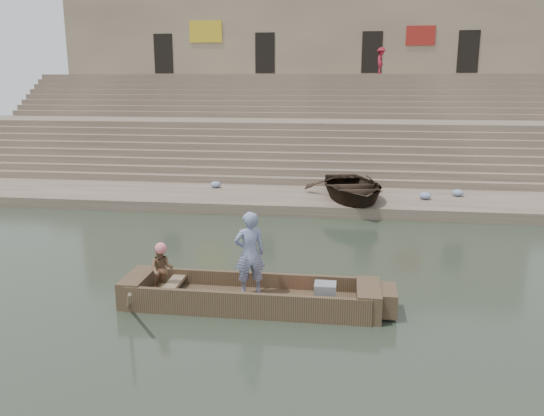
% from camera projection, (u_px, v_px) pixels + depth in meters
% --- Properties ---
extents(ground, '(120.00, 120.00, 0.00)m').
position_uv_depth(ground, '(203.00, 271.00, 14.10)').
color(ground, '#293326').
rests_on(ground, ground).
extents(lower_landing, '(32.00, 4.00, 0.40)m').
position_uv_depth(lower_landing, '(255.00, 199.00, 21.76)').
color(lower_landing, gray).
rests_on(lower_landing, ground).
extents(mid_landing, '(32.00, 3.00, 2.80)m').
position_uv_depth(mid_landing, '(279.00, 147.00, 28.72)').
color(mid_landing, gray).
rests_on(mid_landing, ground).
extents(upper_landing, '(32.00, 3.00, 5.20)m').
position_uv_depth(upper_landing, '(292.00, 116.00, 35.19)').
color(upper_landing, gray).
rests_on(upper_landing, ground).
extents(ghat_steps, '(32.00, 11.00, 5.20)m').
position_uv_depth(ghat_steps, '(282.00, 136.00, 30.26)').
color(ghat_steps, gray).
rests_on(ghat_steps, ground).
extents(building_wall, '(32.00, 5.07, 11.20)m').
position_uv_depth(building_wall, '(298.00, 69.00, 38.35)').
color(building_wall, tan).
rests_on(building_wall, ground).
extents(main_rowboat, '(5.00, 1.30, 0.22)m').
position_uv_depth(main_rowboat, '(250.00, 302.00, 11.87)').
color(main_rowboat, brown).
rests_on(main_rowboat, ground).
extents(rowboat_trim, '(6.04, 2.63, 1.77)m').
position_uv_depth(rowboat_trim, '(259.00, 294.00, 11.79)').
color(rowboat_trim, brown).
rests_on(rowboat_trim, ground).
extents(standing_man, '(0.80, 0.68, 1.88)m').
position_uv_depth(standing_man, '(250.00, 253.00, 11.81)').
color(standing_man, navy).
rests_on(standing_man, main_rowboat).
extents(rowing_man, '(0.59, 0.49, 1.10)m').
position_uv_depth(rowing_man, '(162.00, 269.00, 11.95)').
color(rowing_man, '#256F3E').
rests_on(rowing_man, main_rowboat).
extents(television, '(0.46, 0.42, 0.40)m').
position_uv_depth(television, '(325.00, 292.00, 11.58)').
color(television, gray).
rests_on(television, main_rowboat).
extents(beached_rowboat, '(4.12, 5.10, 0.93)m').
position_uv_depth(beached_rowboat, '(352.00, 187.00, 20.65)').
color(beached_rowboat, '#2D2116').
rests_on(beached_rowboat, lower_landing).
extents(pedestrian, '(0.73, 1.09, 1.57)m').
position_uv_depth(pedestrian, '(381.00, 61.00, 32.81)').
color(pedestrian, maroon).
rests_on(pedestrian, upper_landing).
extents(cloth_bundles, '(10.26, 1.73, 0.26)m').
position_uv_depth(cloth_bundles, '(357.00, 192.00, 21.48)').
color(cloth_bundles, '#3F5999').
rests_on(cloth_bundles, lower_landing).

